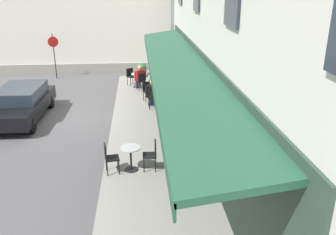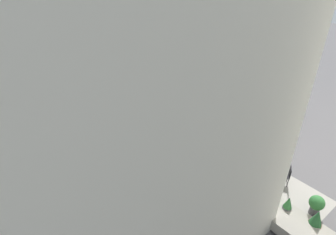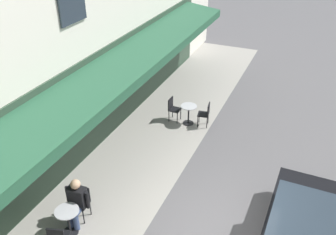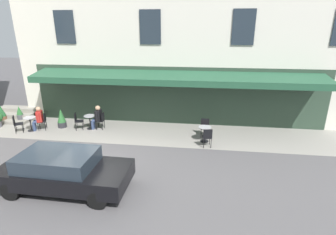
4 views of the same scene
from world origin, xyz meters
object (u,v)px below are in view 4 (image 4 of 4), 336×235
Objects in this scene: cafe_table_mid_terrace at (205,132)px; cafe_chair_black_corner_right at (207,136)px; potted_plant_under_sign at (40,115)px; parked_car_black at (63,170)px; cafe_chair_black_by_window at (78,120)px; seated_patron_in_red at (38,118)px; potted_plant_entrance_left at (2,114)px; potted_plant_by_steps at (61,118)px; potted_plant_mid_terrace at (20,114)px; seated_companion_in_black at (97,117)px; cafe_chair_black_back_row at (205,126)px; cafe_chair_black_kerbside at (101,119)px; cafe_chair_black_near_door at (16,123)px; cafe_table_streetside at (90,120)px; cafe_chair_black_under_awning at (43,120)px; cafe_table_near_entrance at (30,122)px.

cafe_chair_black_corner_right is (-0.11, 0.62, 0.06)m from cafe_table_mid_terrace.
parked_car_black is (-4.79, 6.12, 0.34)m from potted_plant_under_sign.
cafe_chair_black_by_window is 2.04m from seated_patron_in_red.
potted_plant_by_steps is (-3.89, 0.39, 0.02)m from potted_plant_entrance_left.
potted_plant_mid_terrace is 1.13m from potted_plant_under_sign.
seated_companion_in_black is at bearing -168.46° from cafe_chair_black_by_window.
cafe_chair_black_back_row is 0.98× the size of potted_plant_mid_terrace.
potted_plant_entrance_left is (6.16, -0.38, -0.06)m from cafe_chair_black_kerbside.
cafe_chair_black_kerbside is at bearing -176.87° from seated_companion_in_black.
parked_car_black reaches higher than cafe_chair_black_near_door.
cafe_table_mid_terrace is 8.72m from seated_patron_in_red.
cafe_chair_black_corner_right is 1.21× the size of cafe_table_streetside.
seated_companion_in_black is (-2.82, -0.46, 0.15)m from cafe_chair_black_under_awning.
cafe_table_mid_terrace is at bearing 173.66° from potted_plant_entrance_left.
potted_plant_by_steps is at bearing -151.55° from cafe_chair_black_near_door.
cafe_chair_black_near_door is 6.61m from parked_car_black.
seated_companion_in_black is 5.96m from potted_plant_entrance_left.
cafe_table_mid_terrace is 0.63m from cafe_chair_black_back_row.
seated_patron_in_red is at bearing 9.72° from cafe_chair_black_kerbside.
seated_patron_in_red is at bearing 1.78° from cafe_chair_black_back_row.
seated_patron_in_red is at bearing -6.36° from cafe_chair_black_corner_right.
seated_patron_in_red reaches higher than cafe_chair_black_back_row.
cafe_table_streetside is (6.11, -0.25, -0.06)m from cafe_chair_black_back_row.
cafe_chair_black_by_window reaches higher than cafe_table_streetside.
cafe_chair_black_kerbside is at bearing 176.50° from potted_plant_entrance_left.
potted_plant_entrance_left reaches higher than cafe_chair_black_back_row.
cafe_table_near_entrance is 1.94m from potted_plant_mid_terrace.
potted_plant_mid_terrace is 1.31× the size of potted_plant_under_sign.
cafe_table_mid_terrace is 0.63m from cafe_chair_black_corner_right.
cafe_chair_black_under_awning and cafe_chair_black_corner_right have the same top height.
cafe_chair_black_under_awning is at bearing 154.40° from potted_plant_mid_terrace.
seated_companion_in_black reaches higher than cafe_chair_black_under_awning.
cafe_table_streetside is 0.82× the size of cafe_chair_black_kerbside.
seated_patron_in_red is (3.24, 0.55, 0.15)m from cafe_chair_black_kerbside.
cafe_table_mid_terrace is 6.74m from cafe_chair_black_by_window.
cafe_chair_black_near_door is at bearing 27.69° from seated_patron_in_red.
cafe_chair_black_back_row is 9.54m from potted_plant_under_sign.
cafe_chair_black_by_window is at bearing -5.92° from cafe_table_mid_terrace.
cafe_chair_black_back_row is (-9.64, -0.76, 0.00)m from cafe_chair_black_near_door.
cafe_chair_black_kerbside is at bearing -15.41° from cafe_chair_black_corner_right.
parked_car_black is (-3.05, 5.40, 0.20)m from potted_plant_by_steps.
cafe_table_streetside is at bearing 179.21° from potted_plant_by_steps.
seated_companion_in_black reaches higher than cafe_table_mid_terrace.
potted_plant_entrance_left is at bearing -9.27° from cafe_chair_black_corner_right.
cafe_table_near_entrance is at bearing -148.53° from cafe_chair_black_near_door.
cafe_table_near_entrance is at bearing 156.74° from potted_plant_entrance_left.
cafe_table_near_entrance and cafe_table_mid_terrace have the same top height.
cafe_table_mid_terrace is 6.49m from parked_car_black.
seated_patron_in_red reaches higher than cafe_chair_black_near_door.
potted_plant_by_steps is at bearing 0.31° from cafe_chair_black_kerbside.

